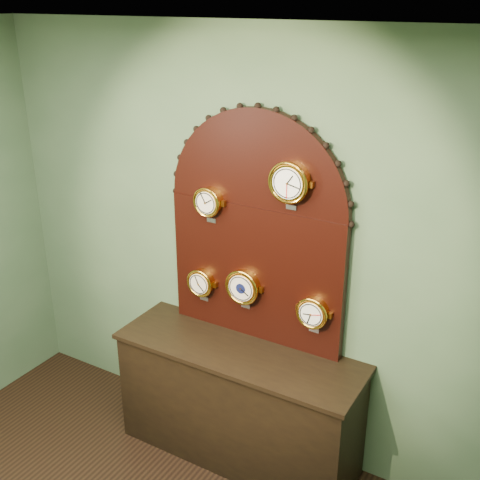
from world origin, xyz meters
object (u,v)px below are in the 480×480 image
Objects in this scene: display_board at (256,222)px; arabic_clock at (290,182)px; barometer at (243,287)px; shop_counter at (238,405)px; roman_clock at (208,202)px; hygrometer at (201,282)px; tide_clock at (313,312)px.

display_board is 5.09× the size of arabic_clock.
shop_counter is at bearing -70.45° from barometer.
roman_clock reaches higher than barometer.
shop_counter is at bearing -90.00° from display_board.
hygrometer is at bearing -179.96° from roman_clock.
shop_counter is 1.25m from display_board.
shop_counter is at bearing -160.36° from tide_clock.
display_board is at bearing 9.85° from hygrometer.
hygrometer is at bearing 179.98° from tide_clock.
roman_clock is 0.85× the size of barometer.
display_board is at bearing 90.00° from shop_counter.
roman_clock is at bearing 153.42° from shop_counter.
hygrometer is 0.97× the size of tide_clock.
arabic_clock is at bearing -15.15° from display_board.
display_board reaches higher than hygrometer.
tide_clock is (0.18, 0.00, -0.79)m from arabic_clock.
barometer is (-0.05, 0.15, 0.80)m from shop_counter.
roman_clock reaches higher than tide_clock.
roman_clock is at bearing 179.98° from tide_clock.
tide_clock is at bearing 0.36° from arabic_clock.
tide_clock is at bearing -8.70° from display_board.
barometer is at bearing 109.55° from shop_counter.
hygrometer is at bearing 179.79° from barometer.
display_board is 5.31× the size of barometer.
tide_clock is at bearing 0.11° from barometer.
roman_clock is (-0.31, 0.15, 1.33)m from shop_counter.
hygrometer is (-0.38, -0.07, -0.48)m from display_board.
shop_counter is 6.25× the size of tide_clock.
arabic_clock is 1.17× the size of tide_clock.
arabic_clock is 1.21× the size of hygrometer.
barometer is (0.25, -0.00, -0.53)m from roman_clock.
tide_clock reaches higher than shop_counter.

